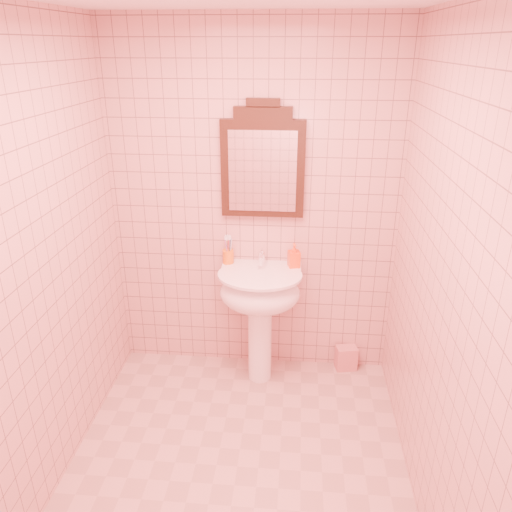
# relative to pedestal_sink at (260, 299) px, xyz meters

# --- Properties ---
(floor) EXTENTS (2.20, 2.20, 0.00)m
(floor) POSITION_rel_pedestal_sink_xyz_m (-0.06, -0.87, -0.66)
(floor) COLOR tan
(floor) RESTS_ON ground
(back_wall) EXTENTS (2.00, 0.02, 2.50)m
(back_wall) POSITION_rel_pedestal_sink_xyz_m (-0.06, 0.23, 0.59)
(back_wall) COLOR tan
(back_wall) RESTS_ON floor
(pedestal_sink) EXTENTS (0.58, 0.58, 0.86)m
(pedestal_sink) POSITION_rel_pedestal_sink_xyz_m (0.00, 0.00, 0.00)
(pedestal_sink) COLOR white
(pedestal_sink) RESTS_ON floor
(faucet) EXTENTS (0.04, 0.16, 0.11)m
(faucet) POSITION_rel_pedestal_sink_xyz_m (0.00, 0.14, 0.26)
(faucet) COLOR white
(faucet) RESTS_ON pedestal_sink
(mirror) EXTENTS (0.56, 0.06, 0.78)m
(mirror) POSITION_rel_pedestal_sink_xyz_m (-0.00, 0.20, 0.91)
(mirror) COLOR black
(mirror) RESTS_ON back_wall
(toothbrush_cup) EXTENTS (0.08, 0.08, 0.18)m
(toothbrush_cup) POSITION_rel_pedestal_sink_xyz_m (-0.24, 0.16, 0.25)
(toothbrush_cup) COLOR orange
(toothbrush_cup) RESTS_ON pedestal_sink
(soap_dispenser) EXTENTS (0.10, 0.10, 0.17)m
(soap_dispenser) POSITION_rel_pedestal_sink_xyz_m (0.23, 0.13, 0.29)
(soap_dispenser) COLOR #EB4813
(soap_dispenser) RESTS_ON pedestal_sink
(towel) EXTENTS (0.17, 0.13, 0.19)m
(towel) POSITION_rel_pedestal_sink_xyz_m (0.65, 0.17, -0.57)
(towel) COLOR #DC8186
(towel) RESTS_ON floor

